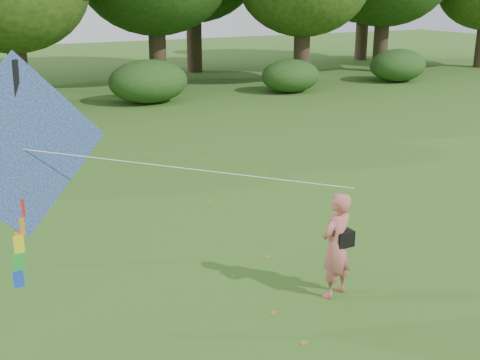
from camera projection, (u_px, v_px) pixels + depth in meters
name	position (u px, v px, depth m)	size (l,w,h in m)	color
ground	(347.00, 290.00, 9.96)	(100.00, 100.00, 0.00)	#265114
man_kite_flyer	(336.00, 245.00, 9.55)	(0.64, 0.42, 1.75)	#BE6159
crossbody_bag	(344.00, 238.00, 9.54)	(0.43, 0.20, 0.70)	black
flying_kite	(21.00, 152.00, 7.99)	(5.92, 1.61, 3.30)	#2554A1
shrub_band	(63.00, 91.00, 24.19)	(39.15, 3.22, 1.88)	#264919
fallen_leaves	(272.00, 223.00, 12.81)	(4.61, 13.70, 0.01)	olive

